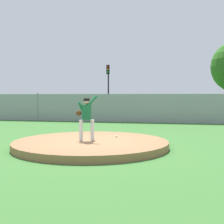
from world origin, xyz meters
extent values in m
plane|color=#386B2D|center=(0.00, 6.00, 0.00)|extent=(80.00, 80.00, 0.00)
cube|color=#2B2B2D|center=(0.00, 14.50, 0.00)|extent=(44.00, 7.00, 0.01)
cylinder|color=olive|center=(0.00, 0.00, 0.12)|extent=(5.30, 5.30, 0.23)
cylinder|color=silver|center=(-0.33, -0.09, 0.59)|extent=(0.13, 0.13, 0.72)
cylinder|color=silver|center=(0.03, 0.09, 0.59)|extent=(0.13, 0.13, 0.72)
cylinder|color=#145933|center=(-0.15, 0.00, 1.21)|extent=(0.32, 0.32, 0.52)
cylinder|color=#145933|center=(0.03, 0.00, 1.57)|extent=(0.40, 0.27, 0.46)
cylinder|color=#145933|center=(-0.33, 0.00, 1.34)|extent=(0.29, 0.21, 0.46)
ellipsoid|color=#4C2D14|center=(-0.45, 0.05, 1.17)|extent=(0.20, 0.12, 0.18)
sphere|color=tan|center=(-0.15, 0.00, 1.57)|extent=(0.20, 0.20, 0.20)
cylinder|color=black|center=(-0.15, 0.00, 1.64)|extent=(0.21, 0.21, 0.09)
sphere|color=white|center=(0.71, 0.91, 0.27)|extent=(0.07, 0.07, 0.07)
cube|color=gray|center=(0.00, 10.00, 0.95)|extent=(33.96, 0.03, 1.91)
cylinder|color=slate|center=(-6.79, 10.00, 1.00)|extent=(0.07, 0.07, 2.01)
cube|color=#161E4C|center=(-4.96, 14.04, 0.69)|extent=(1.88, 4.76, 0.74)
cube|color=black|center=(-4.96, 14.04, 1.35)|extent=(1.71, 2.62, 0.58)
cylinder|color=black|center=(-4.94, 15.51, 0.32)|extent=(1.90, 0.66, 0.64)
cylinder|color=black|center=(-4.98, 12.57, 0.32)|extent=(1.90, 0.66, 0.64)
cube|color=#B7BABF|center=(-10.50, 14.99, 0.66)|extent=(2.03, 4.79, 0.68)
cube|color=black|center=(-10.50, 14.99, 1.30)|extent=(1.81, 2.66, 0.60)
cylinder|color=black|center=(-10.45, 16.46, 0.32)|extent=(1.95, 0.70, 0.64)
cylinder|color=black|center=(-10.55, 13.53, 0.32)|extent=(1.95, 0.70, 0.64)
cube|color=silver|center=(-0.12, 14.24, 0.67)|extent=(2.04, 4.85, 0.70)
cube|color=black|center=(-0.12, 14.24, 1.38)|extent=(1.78, 2.71, 0.71)
cylinder|color=black|center=(-0.20, 15.71, 0.32)|extent=(1.86, 0.75, 0.64)
cylinder|color=black|center=(-0.03, 12.77, 0.32)|extent=(1.86, 0.75, 0.64)
cube|color=#232328|center=(3.52, 14.63, 0.70)|extent=(1.92, 4.22, 0.75)
cube|color=black|center=(3.52, 14.63, 1.39)|extent=(1.75, 2.32, 0.63)
cylinder|color=black|center=(3.51, 15.93, 0.32)|extent=(1.95, 0.65, 0.64)
cylinder|color=black|center=(3.53, 13.33, 0.32)|extent=(1.95, 0.65, 0.64)
cone|color=orange|center=(5.77, 13.72, 0.28)|extent=(0.32, 0.32, 0.55)
cube|color=black|center=(5.77, 13.72, 0.02)|extent=(0.40, 0.40, 0.03)
cylinder|color=black|center=(-3.62, 19.16, 2.42)|extent=(0.14, 0.14, 4.85)
cube|color=black|center=(-3.62, 18.98, 4.40)|extent=(0.28, 0.24, 0.90)
sphere|color=red|center=(-3.62, 18.86, 4.67)|extent=(0.18, 0.18, 0.18)
sphere|color=orange|center=(-3.62, 18.86, 4.40)|extent=(0.18, 0.18, 0.18)
sphere|color=green|center=(-3.62, 18.86, 4.13)|extent=(0.18, 0.18, 0.18)
camera|label=1|loc=(2.77, -9.75, 1.76)|focal=47.49mm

